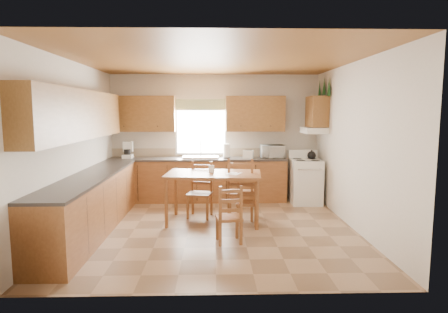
{
  "coord_description": "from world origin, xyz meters",
  "views": [
    {
      "loc": [
        -0.02,
        -5.95,
        1.91
      ],
      "look_at": [
        0.15,
        0.3,
        1.15
      ],
      "focal_mm": 30.0,
      "sensor_mm": 36.0,
      "label": 1
    }
  ],
  "objects_px": {
    "chair_near_right": "(229,214)",
    "chair_far_left": "(200,190)",
    "chair_near_left": "(241,189)",
    "chair_far_right": "(247,200)",
    "stove": "(306,182)",
    "dining_table": "(214,197)",
    "microwave": "(272,151)"
  },
  "relations": [
    {
      "from": "microwave",
      "to": "chair_near_right",
      "type": "xyz_separation_m",
      "value": [
        -1.03,
        -2.61,
        -0.63
      ]
    },
    {
      "from": "stove",
      "to": "chair_near_right",
      "type": "relative_size",
      "value": 1.05
    },
    {
      "from": "stove",
      "to": "chair_near_right",
      "type": "height_order",
      "value": "stove"
    },
    {
      "from": "stove",
      "to": "dining_table",
      "type": "relative_size",
      "value": 0.56
    },
    {
      "from": "stove",
      "to": "microwave",
      "type": "height_order",
      "value": "microwave"
    },
    {
      "from": "microwave",
      "to": "chair_near_left",
      "type": "height_order",
      "value": "microwave"
    },
    {
      "from": "stove",
      "to": "chair_near_left",
      "type": "bearing_deg",
      "value": -141.6
    },
    {
      "from": "microwave",
      "to": "chair_far_right",
      "type": "height_order",
      "value": "microwave"
    },
    {
      "from": "microwave",
      "to": "chair_near_left",
      "type": "bearing_deg",
      "value": -121.57
    },
    {
      "from": "chair_near_left",
      "to": "chair_far_right",
      "type": "distance_m",
      "value": 0.37
    },
    {
      "from": "dining_table",
      "to": "chair_near_right",
      "type": "xyz_separation_m",
      "value": [
        0.22,
        -1.03,
        -0.0
      ]
    },
    {
      "from": "microwave",
      "to": "dining_table",
      "type": "height_order",
      "value": "microwave"
    },
    {
      "from": "chair_far_right",
      "to": "dining_table",
      "type": "bearing_deg",
      "value": 169.63
    },
    {
      "from": "stove",
      "to": "chair_near_left",
      "type": "distance_m",
      "value": 1.79
    },
    {
      "from": "microwave",
      "to": "chair_far_right",
      "type": "xyz_separation_m",
      "value": [
        -0.69,
        -1.74,
        -0.63
      ]
    },
    {
      "from": "stove",
      "to": "chair_near_left",
      "type": "height_order",
      "value": "chair_near_left"
    },
    {
      "from": "stove",
      "to": "chair_near_right",
      "type": "xyz_separation_m",
      "value": [
        -1.69,
        -2.29,
        -0.02
      ]
    },
    {
      "from": "dining_table",
      "to": "chair_near_right",
      "type": "distance_m",
      "value": 1.06
    },
    {
      "from": "chair_near_right",
      "to": "chair_near_left",
      "type": "bearing_deg",
      "value": -110.58
    },
    {
      "from": "chair_far_right",
      "to": "chair_far_left",
      "type": "bearing_deg",
      "value": 156.6
    },
    {
      "from": "chair_near_right",
      "to": "chair_far_right",
      "type": "distance_m",
      "value": 0.94
    },
    {
      "from": "stove",
      "to": "microwave",
      "type": "relative_size",
      "value": 1.98
    },
    {
      "from": "dining_table",
      "to": "chair_far_left",
      "type": "relative_size",
      "value": 1.61
    },
    {
      "from": "stove",
      "to": "chair_near_left",
      "type": "xyz_separation_m",
      "value": [
        -1.43,
        -1.08,
        0.1
      ]
    },
    {
      "from": "chair_near_right",
      "to": "chair_far_left",
      "type": "bearing_deg",
      "value": -78.81
    },
    {
      "from": "stove",
      "to": "chair_near_right",
      "type": "bearing_deg",
      "value": -125.11
    },
    {
      "from": "chair_far_right",
      "to": "stove",
      "type": "bearing_deg",
      "value": 52.27
    },
    {
      "from": "chair_near_right",
      "to": "dining_table",
      "type": "bearing_deg",
      "value": -86.33
    },
    {
      "from": "microwave",
      "to": "chair_near_left",
      "type": "relative_size",
      "value": 0.42
    },
    {
      "from": "microwave",
      "to": "chair_far_left",
      "type": "relative_size",
      "value": 0.46
    },
    {
      "from": "chair_near_left",
      "to": "chair_far_right",
      "type": "height_order",
      "value": "chair_near_left"
    },
    {
      "from": "stove",
      "to": "chair_near_left",
      "type": "relative_size",
      "value": 0.82
    }
  ]
}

